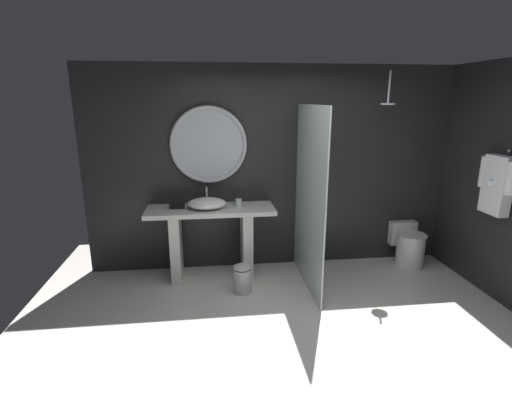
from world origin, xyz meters
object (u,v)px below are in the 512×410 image
at_px(tumbler_cup, 238,203).
at_px(round_wall_mirror, 209,145).
at_px(vessel_sink, 207,203).
at_px(rain_shower_head, 388,100).
at_px(tissue_box, 177,206).
at_px(waste_bin, 242,278).
at_px(toilet, 408,245).
at_px(hanging_bathrobe, 498,182).

xyz_separation_m(tumbler_cup, round_wall_mirror, (-0.34, 0.22, 0.69)).
distance_m(vessel_sink, rain_shower_head, 2.48).
bearing_deg(tumbler_cup, tissue_box, 179.09).
distance_m(tumbler_cup, rain_shower_head, 2.17).
xyz_separation_m(rain_shower_head, waste_bin, (-1.78, -0.42, -2.00)).
bearing_deg(tissue_box, tumbler_cup, -0.91).
bearing_deg(tumbler_cup, waste_bin, -90.40).
bearing_deg(rain_shower_head, waste_bin, -166.83).
bearing_deg(tumbler_cup, toilet, 0.44).
height_order(tissue_box, toilet, tissue_box).
relative_size(round_wall_mirror, rain_shower_head, 2.45).
height_order(tumbler_cup, waste_bin, tumbler_cup).
xyz_separation_m(toilet, waste_bin, (-2.31, -0.53, -0.09)).
xyz_separation_m(hanging_bathrobe, toilet, (-0.41, 0.92, -1.06)).
distance_m(vessel_sink, hanging_bathrobe, 3.23).
bearing_deg(toilet, waste_bin, -167.00).
distance_m(rain_shower_head, hanging_bathrobe, 1.49).
height_order(round_wall_mirror, toilet, round_wall_mirror).
xyz_separation_m(tissue_box, toilet, (3.04, 0.01, -0.66)).
height_order(tumbler_cup, tissue_box, tumbler_cup).
bearing_deg(tissue_box, round_wall_mirror, 27.31).
height_order(vessel_sink, hanging_bathrobe, hanging_bathrobe).
bearing_deg(round_wall_mirror, hanging_bathrobe, -20.10).
xyz_separation_m(tumbler_cup, hanging_bathrobe, (2.71, -0.90, 0.38)).
xyz_separation_m(round_wall_mirror, waste_bin, (0.34, -0.73, -1.46)).
bearing_deg(tissue_box, rain_shower_head, -2.46).
bearing_deg(tumbler_cup, hanging_bathrobe, -18.34).
height_order(tumbler_cup, rain_shower_head, rain_shower_head).
relative_size(vessel_sink, toilet, 0.84).
bearing_deg(waste_bin, rain_shower_head, 13.17).
height_order(vessel_sink, toilet, vessel_sink).
bearing_deg(tumbler_cup, rain_shower_head, -3.11).
bearing_deg(vessel_sink, hanging_bathrobe, -15.31).
height_order(rain_shower_head, waste_bin, rain_shower_head).
bearing_deg(waste_bin, hanging_bathrobe, -8.06).
bearing_deg(tissue_box, waste_bin, -35.45).
bearing_deg(rain_shower_head, vessel_sink, 178.79).
xyz_separation_m(tumbler_cup, toilet, (2.30, 0.02, -0.68)).
xyz_separation_m(vessel_sink, hanging_bathrobe, (3.09, -0.85, 0.36)).
bearing_deg(tumbler_cup, round_wall_mirror, 147.42).
relative_size(tumbler_cup, round_wall_mirror, 0.10).
height_order(toilet, waste_bin, toilet).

